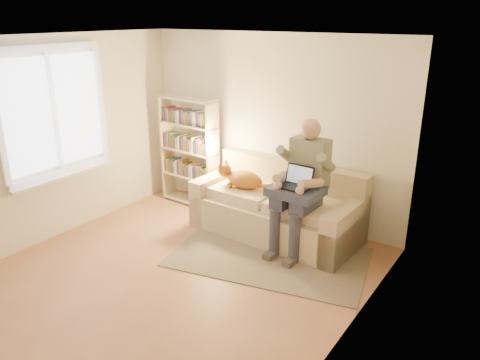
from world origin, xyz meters
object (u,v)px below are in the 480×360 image
Objects in this scene: cat at (239,178)px; bookshelf at (189,147)px; sofa at (277,210)px; person at (303,179)px; laptop at (301,183)px.

cat is 1.14m from bookshelf.
sofa is 1.37× the size of person.
sofa is 1.75m from bookshelf.
bookshelf reaches higher than sofa.
bookshelf is (-1.64, 0.15, 0.58)m from sofa.
cat is at bearing -165.27° from sofa.
cat is at bearing 170.32° from laptop.
sofa reaches higher than cat.
cat is (-0.99, 0.06, -0.19)m from person.
person reaches higher than cat.
laptop is (0.51, -0.34, 0.59)m from sofa.
bookshelf is at bearing 168.16° from cat.
person is (0.44, -0.18, 0.58)m from sofa.
person is 0.17m from laptop.
bookshelf is (-1.09, 0.27, 0.20)m from cat.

